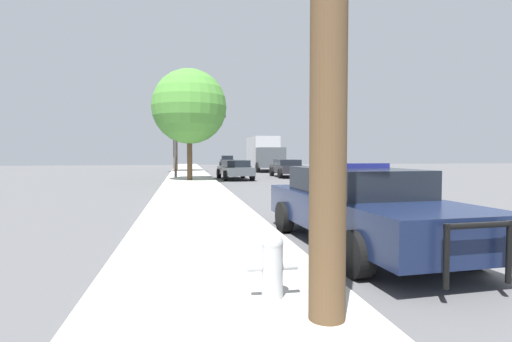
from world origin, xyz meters
The scene contains 11 objects.
ground_plane centered at (0.00, 0.00, 0.00)m, with size 110.00×110.00×0.00m, color #565659.
sidewalk_left centered at (-5.10, 0.00, 0.07)m, with size 3.00×110.00×0.13m.
police_car centered at (-2.34, 0.93, 0.76)m, with size 2.31×5.50×1.52m.
fire_hydrant centered at (-4.55, -1.68, 0.51)m, with size 0.55×0.24×0.72m.
traffic_light centered at (-4.68, 21.00, 3.68)m, with size 3.40×0.35×5.04m.
car_background_distant centered at (0.00, 45.32, 0.76)m, with size 2.09×4.62×1.44m.
car_background_oncoming centered at (1.91, 22.10, 0.69)m, with size 2.05×4.57×1.26m.
car_background_midblock centered at (-2.18, 20.11, 0.69)m, with size 2.14×4.73×1.27m.
box_truck centered at (2.14, 31.92, 1.76)m, with size 2.59×7.49×3.32m.
tree_sidewalk_mid centered at (-5.14, 18.03, 4.45)m, with size 4.39×4.39×6.53m.
tree_sidewalk_far centered at (-6.21, 30.36, 5.08)m, with size 3.69×3.69×6.83m.
Camera 1 is at (-5.49, -5.87, 1.70)m, focal length 28.00 mm.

